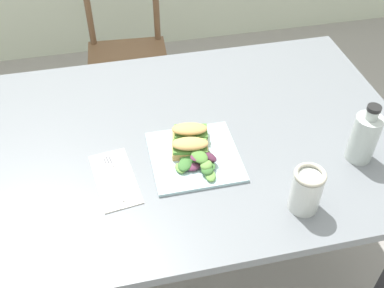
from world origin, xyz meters
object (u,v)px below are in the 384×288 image
Objects in this scene: plate_lunch at (195,156)px; mason_jar_iced_tea at (306,192)px; sandwich_half_back at (191,132)px; chair_wooden_far at (127,55)px; sandwich_half_front at (190,147)px; fork_on_napkin at (113,174)px; dining_table at (187,160)px; bottle_cold_brew at (363,140)px.

mason_jar_iced_tea is (0.24, -0.25, 0.05)m from plate_lunch.
plate_lunch is 0.08m from sandwich_half_back.
chair_wooden_far reaches higher than sandwich_half_front.
sandwich_half_front is at bearing 147.97° from plate_lunch.
chair_wooden_far is 4.70× the size of fork_on_napkin.
plate_lunch reaches higher than dining_table.
bottle_cold_brew is (0.50, -0.11, 0.03)m from sandwich_half_front.
sandwich_half_front is 0.61× the size of bottle_cold_brew.
sandwich_half_front is (0.09, -1.08, 0.33)m from chair_wooden_far.
mason_jar_iced_tea is (-0.24, -0.14, -0.01)m from bottle_cold_brew.
dining_table is 7.61× the size of fork_on_napkin.
plate_lunch is at bearing -32.03° from sandwich_half_front.
mason_jar_iced_tea is at bearing -54.45° from dining_table.
fork_on_napkin is (-0.25, -0.02, 0.00)m from plate_lunch.
mason_jar_iced_tea reaches higher than sandwich_half_front.
plate_lunch is at bearing -88.17° from dining_table.
sandwich_half_front is 0.07m from sandwich_half_back.
bottle_cold_brew is (0.59, -1.19, 0.36)m from chair_wooden_far.
chair_wooden_far is at bearing 82.75° from fork_on_napkin.
bottle_cold_brew reaches higher than sandwich_half_back.
fork_on_napkin is at bearing -173.16° from sandwich_half_front.
chair_wooden_far is 6.60× the size of mason_jar_iced_tea.
sandwich_half_back is 0.27m from fork_on_napkin.
sandwich_half_back is at bearing 86.90° from plate_lunch.
bottle_cold_brew reaches higher than plate_lunch.
plate_lunch reaches higher than fork_on_napkin.
plate_lunch is at bearing 4.59° from fork_on_napkin.
mason_jar_iced_tea reaches higher than fork_on_napkin.
plate_lunch is at bearing -84.39° from chair_wooden_far.
sandwich_half_front is at bearing -104.83° from sandwich_half_back.
dining_table is 0.15m from sandwich_half_back.
dining_table is 1.62× the size of chair_wooden_far.
dining_table is at bearing 83.87° from sandwich_half_front.
sandwich_half_back is at bearing -75.67° from dining_table.
dining_table is at bearing 157.17° from bottle_cold_brew.
sandwich_half_front is at bearing 167.32° from bottle_cold_brew.
fork_on_napkin is 0.74m from bottle_cold_brew.
sandwich_half_front reaches higher than dining_table.
mason_jar_iced_tea is at bearing -75.22° from chair_wooden_far.
sandwich_half_front is at bearing 6.84° from fork_on_napkin.
sandwich_half_front is at bearing -85.04° from chair_wooden_far.
sandwich_half_front is 0.63× the size of fork_on_napkin.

